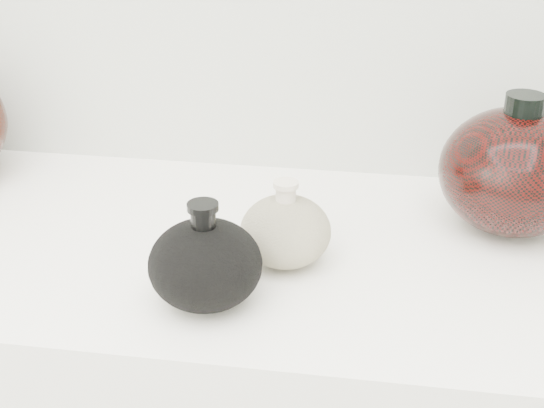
# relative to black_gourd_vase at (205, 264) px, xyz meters

# --- Properties ---
(black_gourd_vase) EXTENTS (0.17, 0.17, 0.13)m
(black_gourd_vase) POSITION_rel_black_gourd_vase_xyz_m (0.00, 0.00, 0.00)
(black_gourd_vase) COLOR black
(black_gourd_vase) RESTS_ON display_counter
(cream_gourd_vase) EXTENTS (0.15, 0.15, 0.11)m
(cream_gourd_vase) POSITION_rel_black_gourd_vase_xyz_m (0.08, 0.10, -0.01)
(cream_gourd_vase) COLOR beige
(cream_gourd_vase) RESTS_ON display_counter
(right_round_pot) EXTENTS (0.23, 0.23, 0.19)m
(right_round_pot) POSITION_rel_black_gourd_vase_xyz_m (0.36, 0.24, 0.03)
(right_round_pot) COLOR black
(right_round_pot) RESTS_ON display_counter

